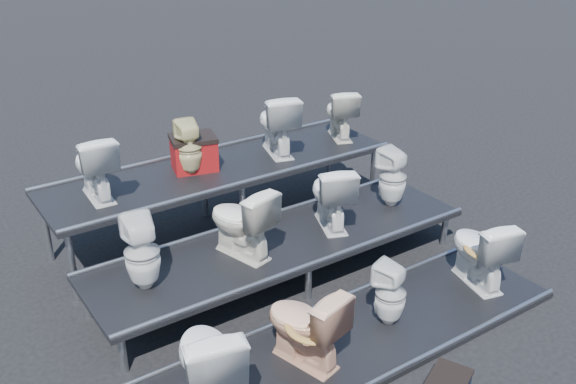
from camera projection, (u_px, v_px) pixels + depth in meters
ground at (282, 277)px, 6.99m from camera, size 80.00×80.00×0.00m
tier_front at (359, 337)px, 6.00m from camera, size 4.20×1.20×0.06m
tier_mid at (282, 259)px, 6.89m from camera, size 4.20×1.20×0.46m
tier_back at (223, 199)px, 7.78m from camera, size 4.20×1.20×0.86m
toilet_0 at (207, 362)px, 5.01m from camera, size 0.65×0.92×0.85m
toilet_1 at (305, 325)px, 5.51m from camera, size 0.60×0.83×0.76m
toilet_2 at (390, 294)px, 6.03m from camera, size 0.37×0.38×0.65m
toilet_3 at (480, 250)px, 6.63m from camera, size 0.61×0.84×0.78m
toilet_4 at (142, 253)px, 5.86m from camera, size 0.37×0.38×0.73m
toilet_5 at (241, 221)px, 6.38m from camera, size 0.60×0.82×0.75m
toilet_6 at (331, 195)px, 6.96m from camera, size 0.65×0.83×0.74m
toilet_7 at (393, 177)px, 7.43m from camera, size 0.36×0.36×0.70m
toilet_8 at (94, 166)px, 6.69m from camera, size 0.44×0.72×0.71m
toilet_9 at (189, 148)px, 7.26m from camera, size 0.33×0.33×0.64m
toilet_10 at (277, 123)px, 7.83m from camera, size 0.62×0.84×0.77m
toilet_11 at (340, 113)px, 8.36m from camera, size 0.60×0.74×0.66m
red_crate at (194, 154)px, 7.46m from camera, size 0.58×0.51×0.36m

